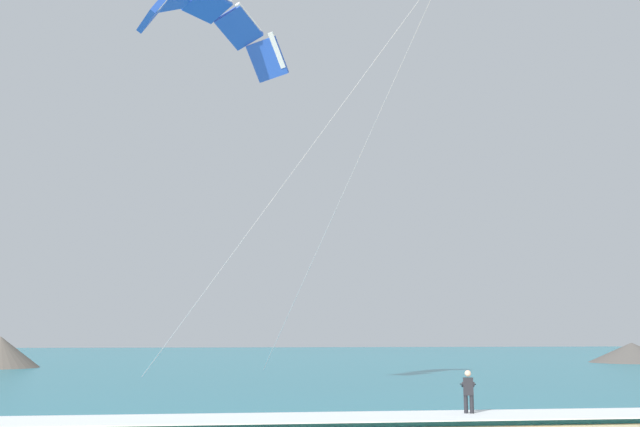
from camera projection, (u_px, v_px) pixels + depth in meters
sea at (308, 358)px, 82.14m from camera, size 200.00×120.00×0.20m
surf_foam at (492, 415)px, 24.38m from camera, size 200.00×2.95×0.04m
surfboard at (469, 420)px, 24.66m from camera, size 0.82×1.47×0.09m
kitesurfer at (468, 392)px, 24.83m from camera, size 0.62×0.61×1.69m
kite_primary at (213, 20)px, 35.25m from camera, size 12.52×11.97×18.27m
headland_right at (632, 354)px, 68.26m from camera, size 8.78×8.78×2.06m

